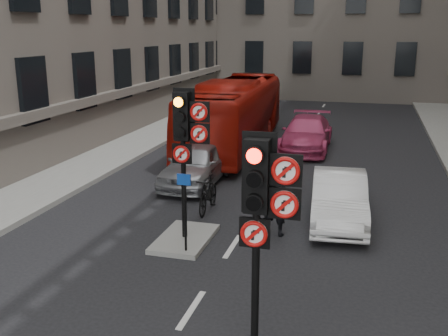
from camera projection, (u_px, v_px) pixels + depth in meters
The scene contains 11 objects.
pavement_left at pixel (102, 156), 20.78m from camera, with size 3.00×50.00×0.16m, color gray.
centre_island at pixel (185, 239), 12.72m from camera, with size 1.20×2.00×0.12m, color gray.
signal_near at pixel (262, 200), 7.64m from camera, with size 0.91×0.40×3.58m.
signal_far at pixel (186, 132), 12.00m from camera, with size 0.91×0.40×3.58m.
car_silver at pixel (197, 163), 17.25m from camera, with size 1.63×4.06×1.38m, color #9B9DA2.
car_white at pixel (339, 198), 13.85m from camera, with size 1.39×3.97×1.31m, color silver.
car_pink at pixel (307, 134), 22.07m from camera, with size 1.95×4.80×1.39m, color #BE3868.
bus_red at pixel (235, 114), 22.28m from camera, with size 2.45×10.46×2.91m, color #9C140B.
motorcycle at pixel (208, 194), 14.66m from camera, with size 0.48×1.72×1.03m, color black.
motorcyclist at pixel (275, 197), 12.89m from camera, with size 0.72×0.47×1.98m, color black.
info_sign at pixel (185, 202), 11.60m from camera, with size 0.31×0.09×1.82m.
Camera 1 is at (2.89, -6.15, 5.03)m, focal length 42.00 mm.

